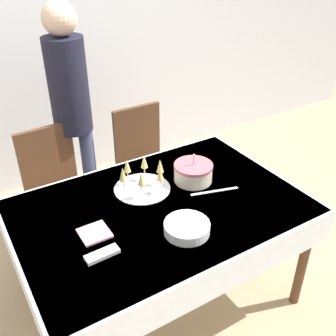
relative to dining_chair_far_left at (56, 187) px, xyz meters
The scene contains 12 objects.
ground_plane 1.08m from the dining_chair_far_left, 67.31° to the right, with size 12.00×12.00×0.00m, color tan.
wall_back 1.35m from the dining_chair_far_left, 69.87° to the left, with size 8.00×0.05×2.70m.
dining_table 0.96m from the dining_chair_far_left, 67.31° to the right, with size 1.63×1.11×0.77m.
dining_chair_far_left is the anchor object (origin of this frame).
dining_chair_far_right 0.72m from the dining_chair_far_left, ahead, with size 0.42×0.42×0.95m.
birthday_cake 1.05m from the dining_chair_far_left, 48.12° to the right, with size 0.24×0.24×0.19m.
champagne_tray 0.83m from the dining_chair_far_left, 61.80° to the right, with size 0.34×0.34×0.18m.
plate_stack_main 1.23m from the dining_chair_far_left, 72.31° to the right, with size 0.24×0.24×0.06m.
cake_knife 1.19m from the dining_chair_far_left, 52.24° to the right, with size 0.29×0.10×0.00m.
fork_pile 1.11m from the dining_chair_far_left, 94.31° to the right, with size 0.17×0.07×0.02m.
napkin_pile 0.94m from the dining_chair_far_left, 93.25° to the right, with size 0.15×0.15×0.01m.
person_standing 0.62m from the dining_chair_far_left, 37.41° to the left, with size 0.28×0.28×1.75m.
Camera 1 is at (-0.91, -1.56, 2.12)m, focal length 42.00 mm.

